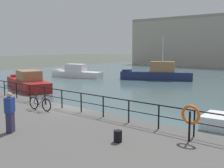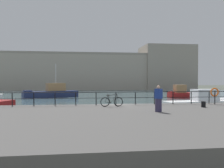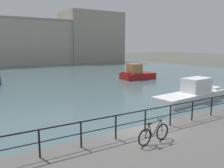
{
  "view_description": "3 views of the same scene",
  "coord_description": "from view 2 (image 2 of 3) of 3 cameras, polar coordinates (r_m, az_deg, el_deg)",
  "views": [
    {
      "loc": [
        12.74,
        -11.18,
        4.6
      ],
      "look_at": [
        0.11,
        3.43,
        2.07
      ],
      "focal_mm": 45.86,
      "sensor_mm": 36.0,
      "label": 1
    },
    {
      "loc": [
        -2.77,
        -19.34,
        3.07
      ],
      "look_at": [
        -0.09,
        2.06,
        2.73
      ],
      "focal_mm": 36.83,
      "sensor_mm": 36.0,
      "label": 2
    },
    {
      "loc": [
        -6.86,
        -8.85,
        5.09
      ],
      "look_at": [
        0.03,
        2.48,
        2.86
      ],
      "focal_mm": 37.3,
      "sensor_mm": 36.0,
      "label": 3
    }
  ],
  "objects": [
    {
      "name": "moored_harbor_tender",
      "position": [
        42.55,
        -14.66,
        -2.04
      ],
      "size": [
        9.55,
        6.1,
        6.05
      ],
      "rotation": [
        0.0,
        0.0,
        3.62
      ],
      "color": "navy",
      "rests_on": "water_basin"
    },
    {
      "name": "water_basin",
      "position": [
        49.71,
        -3.93,
        -2.63
      ],
      "size": [
        80.0,
        60.0,
        0.01
      ],
      "primitive_type": "cube",
      "color": "#476066",
      "rests_on": "ground_plane"
    },
    {
      "name": "quay_railing",
      "position": [
        19.12,
        5.82,
        -2.92
      ],
      "size": [
        22.84,
        0.07,
        1.08
      ],
      "color": "black",
      "rests_on": "quay_promenade"
    },
    {
      "name": "moored_green_narrowboat",
      "position": [
        28.09,
        21.2,
        -4.0
      ],
      "size": [
        8.43,
        3.11,
        2.05
      ],
      "rotation": [
        0.0,
        0.0,
        0.11
      ],
      "color": "white",
      "rests_on": "water_basin"
    },
    {
      "name": "moored_white_yacht",
      "position": [
        42.05,
        17.02,
        -2.24
      ],
      "size": [
        5.16,
        2.9,
        2.31
      ],
      "rotation": [
        0.0,
        0.0,
        3.08
      ],
      "color": "maroon",
      "rests_on": "water_basin"
    },
    {
      "name": "ground_plane",
      "position": [
        19.77,
        1.01,
        -8.02
      ],
      "size": [
        240.0,
        240.0,
        0.0
      ],
      "primitive_type": "plane",
      "color": "#4C5147"
    },
    {
      "name": "parked_bicycle",
      "position": [
        17.63,
        -0.07,
        -4.37
      ],
      "size": [
        1.77,
        0.24,
        0.98
      ],
      "rotation": [
        0.0,
        0.0,
        0.1
      ],
      "color": "black",
      "rests_on": "quay_promenade"
    },
    {
      "name": "mooring_bollard",
      "position": [
        18.51,
        21.75,
        -4.71
      ],
      "size": [
        0.32,
        0.32,
        0.44
      ],
      "primitive_type": "cylinder",
      "color": "black",
      "rests_on": "quay_promenade"
    },
    {
      "name": "standing_person",
      "position": [
        14.96,
        11.46,
        -3.52
      ],
      "size": [
        0.48,
        0.52,
        1.69
      ],
      "rotation": [
        0.0,
        0.0,
        0.62
      ],
      "color": "#332D4C",
      "rests_on": "quay_promenade"
    },
    {
      "name": "harbor_building",
      "position": [
        77.05,
        -0.04,
        3.1
      ],
      "size": [
        67.89,
        12.99,
        14.7
      ],
      "color": "#A89E8E",
      "rests_on": "ground_plane"
    },
    {
      "name": "life_ring_stand",
      "position": [
        21.05,
        24.11,
        -2.0
      ],
      "size": [
        0.75,
        0.16,
        1.4
      ],
      "color": "black",
      "rests_on": "quay_promenade"
    },
    {
      "name": "quay_promenade",
      "position": [
        13.38,
        5.02,
        -10.04
      ],
      "size": [
        56.0,
        13.0,
        1.06
      ],
      "primitive_type": "cube",
      "color": "#565451",
      "rests_on": "ground_plane"
    }
  ]
}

